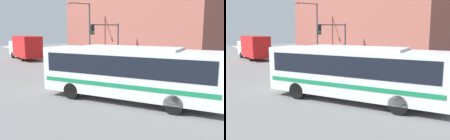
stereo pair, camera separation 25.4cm
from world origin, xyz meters
The scene contains 11 objects.
ground_plane centered at (0.00, 0.00, 0.00)m, with size 120.00×120.00×0.00m, color slate.
sidewalk centered at (5.73, 20.00, 0.06)m, with size 2.46×70.00×0.12m.
building_facade centered at (9.96, 12.61, 5.52)m, with size 6.00×23.23×11.03m.
city_bus centered at (-0.76, 0.64, 1.90)m, with size 7.04×10.74×3.28m.
delivery_truck centered at (0.94, 25.57, 1.79)m, with size 2.42×8.12×3.33m.
fire_hydrant centered at (5.10, 2.57, 0.51)m, with size 0.28×0.37×0.77m.
traffic_light_pole centered at (4.06, 9.46, 3.40)m, with size 3.28×0.35×4.73m.
parking_meter centered at (5.10, 8.69, 1.07)m, with size 0.14×0.14×1.41m.
street_lamp centered at (4.94, 15.09, 4.41)m, with size 2.95×0.28×7.14m.
pedestrian_near_corner centered at (6.31, 6.58, 0.96)m, with size 0.34×0.34×1.66m.
pedestrian_mid_block centered at (5.61, 7.05, 0.94)m, with size 0.34×0.34×1.62m.
Camera 2 is at (-9.89, -10.63, 4.30)m, focal length 40.00 mm.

